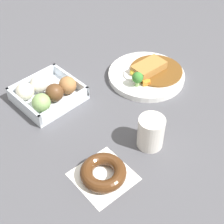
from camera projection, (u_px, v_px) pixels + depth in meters
name	position (u px, v px, depth m)	size (l,w,h in m)	color
ground_plane	(118.00, 96.00, 0.96)	(1.60, 1.60, 0.00)	#4C4C51
curry_plate	(148.00, 74.00, 1.01)	(0.24, 0.24, 0.06)	white
donut_box	(47.00, 93.00, 0.93)	(0.17, 0.16, 0.06)	silver
chocolate_ring_donut	(103.00, 173.00, 0.75)	(0.13, 0.13, 0.03)	white
coffee_mug	(151.00, 132.00, 0.80)	(0.07, 0.07, 0.09)	silver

